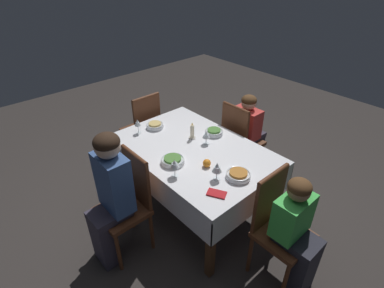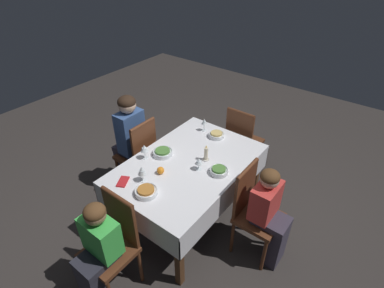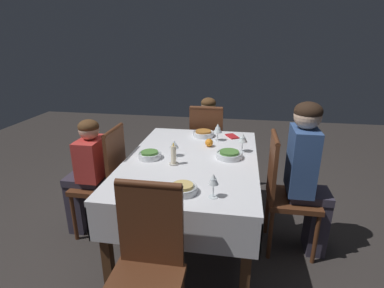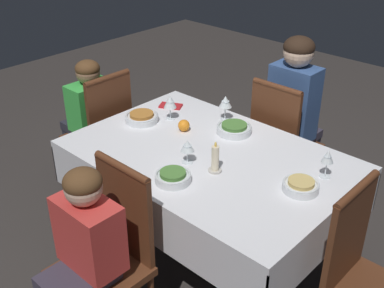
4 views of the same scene
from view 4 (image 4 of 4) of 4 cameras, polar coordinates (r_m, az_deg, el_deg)
The scene contains 20 objects.
ground_plane at distance 3.03m, azimuth 1.73°, elevation -13.07°, with size 8.00×8.00×0.00m, color #332D2B.
dining_table at distance 2.64m, azimuth 1.93°, elevation -2.71°, with size 1.50×1.01×0.72m.
chair_north at distance 3.21m, azimuth 10.51°, elevation 0.35°, with size 0.38×0.38×0.95m.
chair_south at distance 2.30m, azimuth -9.64°, elevation -12.49°, with size 0.38×0.38×0.95m.
chair_west at distance 3.34m, azimuth -10.55°, elevation 1.54°, with size 0.38×0.38×0.95m.
chair_east at distance 2.28m, azimuth 19.73°, elevation -14.71°, with size 0.38×0.38×0.95m.
person_adult_denim at distance 3.25m, azimuth 12.21°, elevation 3.76°, with size 0.30×0.34×1.20m.
person_child_red at distance 2.21m, azimuth -13.11°, elevation -13.68°, with size 0.30×0.33×1.01m.
person_child_green at distance 3.45m, azimuth -12.26°, elevation 2.85°, with size 0.33×0.30×1.00m.
bowl_north at distance 2.81m, azimuth 5.02°, elevation 1.86°, with size 0.21×0.21×0.06m.
wine_glass_north at distance 2.93m, azimuth 3.98°, elevation 4.96°, with size 0.08×0.08×0.16m.
bowl_south at distance 2.36m, azimuth -2.28°, elevation -3.88°, with size 0.18×0.18×0.06m.
wine_glass_south at distance 2.47m, azimuth -0.55°, elevation -0.30°, with size 0.07×0.07×0.13m.
bowl_west at distance 2.95m, azimuth -5.97°, elevation 3.18°, with size 0.20×0.20×0.06m.
wine_glass_west at distance 2.94m, azimuth -2.62°, elevation 4.99°, with size 0.08×0.08×0.16m.
bowl_east at distance 2.35m, azimuth 12.78°, elevation -4.82°, with size 0.17×0.17×0.06m.
wine_glass_east at distance 2.44m, azimuth 15.78°, elevation -1.56°, with size 0.06×0.06×0.15m.
candle_centerpiece at distance 2.42m, azimuth 2.76°, elevation -1.94°, with size 0.07×0.07×0.17m.
orange_fruit at distance 2.82m, azimuth -0.97°, elevation 2.22°, with size 0.07×0.07×0.07m, color orange.
napkin_red_folded at distance 3.14m, azimuth -2.54°, elevation 4.54°, with size 0.16×0.14×0.01m.
Camera 4 is at (1.47, -1.71, 2.03)m, focal length 45.00 mm.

